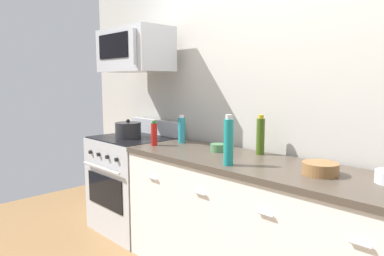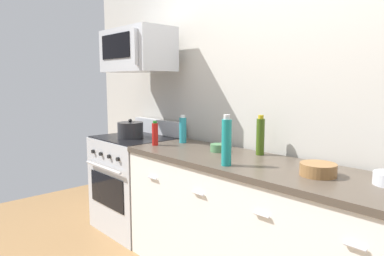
# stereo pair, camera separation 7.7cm
# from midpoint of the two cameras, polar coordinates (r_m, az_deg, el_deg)

# --- Properties ---
(back_wall) EXTENTS (5.29, 0.10, 2.70)m
(back_wall) POSITION_cam_midpoint_polar(r_m,az_deg,el_deg) (2.64, 17.46, 5.00)
(back_wall) COLOR #B7B2A8
(back_wall) RESTS_ON ground_plane
(counter_unit) EXTENTS (2.20, 0.66, 0.92)m
(counter_unit) POSITION_cam_midpoint_polar(r_m,az_deg,el_deg) (2.49, 11.72, -16.05)
(counter_unit) COLOR silver
(counter_unit) RESTS_ON ground_plane
(range_oven) EXTENTS (0.76, 0.69, 1.07)m
(range_oven) POSITION_cam_midpoint_polar(r_m,az_deg,el_deg) (3.50, -8.57, -8.81)
(range_oven) COLOR #B7BABF
(range_oven) RESTS_ON ground_plane
(microwave) EXTENTS (0.74, 0.44, 0.40)m
(microwave) POSITION_cam_midpoint_polar(r_m,az_deg,el_deg) (3.40, -8.37, 12.54)
(microwave) COLOR #B7BABF
(bottle_olive_oil) EXTENTS (0.06, 0.06, 0.30)m
(bottle_olive_oil) POSITION_cam_midpoint_polar(r_m,az_deg,el_deg) (2.59, 12.07, -1.31)
(bottle_olive_oil) COLOR #385114
(bottle_olive_oil) RESTS_ON countertop_slab
(bottle_hot_sauce_red) EXTENTS (0.05, 0.05, 0.21)m
(bottle_hot_sauce_red) POSITION_cam_midpoint_polar(r_m,az_deg,el_deg) (2.93, -5.38, -0.96)
(bottle_hot_sauce_red) COLOR #B21914
(bottle_hot_sauce_red) RESTS_ON countertop_slab
(bottle_sparkling_teal) EXTENTS (0.06, 0.06, 0.33)m
(bottle_sparkling_teal) POSITION_cam_midpoint_polar(r_m,az_deg,el_deg) (2.22, 6.72, -2.24)
(bottle_sparkling_teal) COLOR #197F7A
(bottle_sparkling_teal) RESTS_ON countertop_slab
(bottle_dish_soap) EXTENTS (0.06, 0.06, 0.25)m
(bottle_dish_soap) POSITION_cam_midpoint_polar(r_m,az_deg,el_deg) (3.04, -0.80, -0.28)
(bottle_dish_soap) COLOR teal
(bottle_dish_soap) RESTS_ON countertop_slab
(bowl_wooden_salad) EXTENTS (0.21, 0.21, 0.07)m
(bowl_wooden_salad) POSITION_cam_midpoint_polar(r_m,az_deg,el_deg) (2.13, 21.10, -6.35)
(bowl_wooden_salad) COLOR brown
(bowl_wooden_salad) RESTS_ON countertop_slab
(bowl_green_glaze) EXTENTS (0.12, 0.12, 0.06)m
(bowl_green_glaze) POSITION_cam_midpoint_polar(r_m,az_deg,el_deg) (2.68, 5.17, -3.25)
(bowl_green_glaze) COLOR #477A4C
(bowl_green_glaze) RESTS_ON countertop_slab
(stockpot) EXTENTS (0.24, 0.24, 0.18)m
(stockpot) POSITION_cam_midpoint_polar(r_m,az_deg,el_deg) (3.36, -9.50, -0.31)
(stockpot) COLOR #262628
(stockpot) RESTS_ON range_oven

